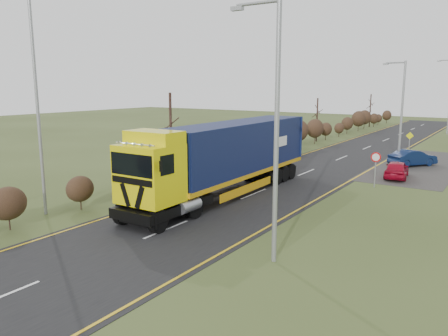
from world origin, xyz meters
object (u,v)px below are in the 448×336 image
car_red_hatchback (397,169)px  streetlight_near (274,122)px  speed_sign (376,163)px  car_blue_sedan (413,158)px  lorry (227,154)px

car_red_hatchback → streetlight_near: bearing=80.8°
streetlight_near → speed_sign: (-0.04, 14.42, -3.64)m
streetlight_near → speed_sign: streetlight_near is taller
car_red_hatchback → car_blue_sedan: car_blue_sedan is taller
car_red_hatchback → streetlight_near: size_ratio=0.39×
car_red_hatchback → speed_sign: (-0.52, -3.79, 0.98)m
lorry → streetlight_near: size_ratio=1.68×
car_red_hatchback → streetlight_near: (-0.49, -18.21, 4.63)m
streetlight_near → speed_sign: 14.87m
car_blue_sedan → speed_sign: speed_sign is taller
lorry → speed_sign: 9.92m
streetlight_near → lorry: bearing=133.3°
car_red_hatchback → speed_sign: size_ratio=1.60×
speed_sign → streetlight_near: bearing=-89.9°
lorry → car_red_hatchback: (7.25, 11.02, -1.90)m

